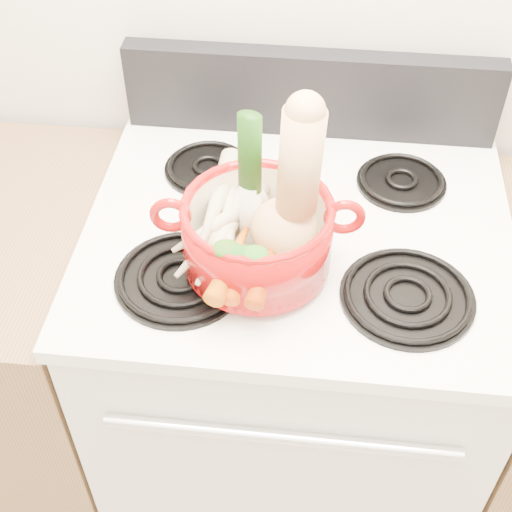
# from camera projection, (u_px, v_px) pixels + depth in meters

# --- Properties ---
(stove_body) EXTENTS (0.76, 0.65, 0.92)m
(stove_body) POSITION_uv_depth(u_px,v_px,m) (290.00, 380.00, 1.65)
(stove_body) COLOR silver
(stove_body) RESTS_ON floor
(cooktop) EXTENTS (0.78, 0.67, 0.03)m
(cooktop) POSITION_uv_depth(u_px,v_px,m) (298.00, 231.00, 1.32)
(cooktop) COLOR white
(cooktop) RESTS_ON stove_body
(control_backsplash) EXTENTS (0.76, 0.05, 0.18)m
(control_backsplash) POSITION_uv_depth(u_px,v_px,m) (311.00, 93.00, 1.45)
(control_backsplash) COLOR black
(control_backsplash) RESTS_ON cooktop
(oven_handle) EXTENTS (0.60, 0.02, 0.02)m
(oven_handle) POSITION_uv_depth(u_px,v_px,m) (281.00, 437.00, 1.19)
(oven_handle) COLOR silver
(oven_handle) RESTS_ON stove_body
(burner_front_left) EXTENTS (0.22, 0.22, 0.02)m
(burner_front_left) POSITION_uv_depth(u_px,v_px,m) (180.00, 277.00, 1.20)
(burner_front_left) COLOR black
(burner_front_left) RESTS_ON cooktop
(burner_front_right) EXTENTS (0.22, 0.22, 0.02)m
(burner_front_right) POSITION_uv_depth(u_px,v_px,m) (408.00, 295.00, 1.17)
(burner_front_right) COLOR black
(burner_front_right) RESTS_ON cooktop
(burner_back_left) EXTENTS (0.17, 0.17, 0.02)m
(burner_back_left) POSITION_uv_depth(u_px,v_px,m) (208.00, 167.00, 1.41)
(burner_back_left) COLOR black
(burner_back_left) RESTS_ON cooktop
(burner_back_right) EXTENTS (0.17, 0.17, 0.02)m
(burner_back_right) POSITION_uv_depth(u_px,v_px,m) (402.00, 180.00, 1.38)
(burner_back_right) COLOR black
(burner_back_right) RESTS_ON cooktop
(dutch_oven) EXTENTS (0.27, 0.27, 0.12)m
(dutch_oven) POSITION_uv_depth(u_px,v_px,m) (257.00, 235.00, 1.17)
(dutch_oven) COLOR #9C0B0A
(dutch_oven) RESTS_ON burner_front_left
(pot_handle_left) EXTENTS (0.07, 0.02, 0.07)m
(pot_handle_left) POSITION_uv_depth(u_px,v_px,m) (171.00, 215.00, 1.14)
(pot_handle_left) COLOR #9C0B0A
(pot_handle_left) RESTS_ON dutch_oven
(pot_handle_right) EXTENTS (0.07, 0.02, 0.07)m
(pot_handle_right) POSITION_uv_depth(u_px,v_px,m) (344.00, 217.00, 1.14)
(pot_handle_right) COLOR #9C0B0A
(pot_handle_right) RESTS_ON dutch_oven
(squash) EXTENTS (0.16, 0.15, 0.28)m
(squash) POSITION_uv_depth(u_px,v_px,m) (286.00, 186.00, 1.10)
(squash) COLOR #E3B674
(squash) RESTS_ON dutch_oven
(leek) EXTENTS (0.05, 0.05, 0.26)m
(leek) POSITION_uv_depth(u_px,v_px,m) (250.00, 179.00, 1.13)
(leek) COLOR silver
(leek) RESTS_ON dutch_oven
(ginger) EXTENTS (0.08, 0.06, 0.04)m
(ginger) POSITION_uv_depth(u_px,v_px,m) (259.00, 213.00, 1.23)
(ginger) COLOR #C9B87B
(ginger) RESTS_ON dutch_oven
(parsnip_0) EXTENTS (0.16, 0.23, 0.07)m
(parsnip_0) POSITION_uv_depth(u_px,v_px,m) (220.00, 227.00, 1.20)
(parsnip_0) COLOR beige
(parsnip_0) RESTS_ON dutch_oven
(parsnip_1) EXTENTS (0.10, 0.23, 0.06)m
(parsnip_1) POSITION_uv_depth(u_px,v_px,m) (224.00, 232.00, 1.19)
(parsnip_1) COLOR beige
(parsnip_1) RESTS_ON dutch_oven
(parsnip_2) EXTENTS (0.06, 0.18, 0.05)m
(parsnip_2) POSITION_uv_depth(u_px,v_px,m) (229.00, 222.00, 1.20)
(parsnip_2) COLOR #ECE5C0
(parsnip_2) RESTS_ON dutch_oven
(parsnip_3) EXTENTS (0.17, 0.15, 0.06)m
(parsnip_3) POSITION_uv_depth(u_px,v_px,m) (219.00, 222.00, 1.19)
(parsnip_3) COLOR beige
(parsnip_3) RESTS_ON dutch_oven
(parsnip_4) EXTENTS (0.07, 0.23, 0.06)m
(parsnip_4) POSITION_uv_depth(u_px,v_px,m) (217.00, 201.00, 1.21)
(parsnip_4) COLOR beige
(parsnip_4) RESTS_ON dutch_oven
(carrot_0) EXTENTS (0.03, 0.15, 0.04)m
(carrot_0) POSITION_uv_depth(u_px,v_px,m) (236.00, 268.00, 1.14)
(carrot_0) COLOR #DA3E0A
(carrot_0) RESTS_ON dutch_oven
(carrot_1) EXTENTS (0.07, 0.17, 0.05)m
(carrot_1) POSITION_uv_depth(u_px,v_px,m) (231.00, 264.00, 1.14)
(carrot_1) COLOR #D8630A
(carrot_1) RESTS_ON dutch_oven
(carrot_2) EXTENTS (0.06, 0.18, 0.05)m
(carrot_2) POSITION_uv_depth(u_px,v_px,m) (267.00, 264.00, 1.13)
(carrot_2) COLOR #C23D09
(carrot_2) RESTS_ON dutch_oven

